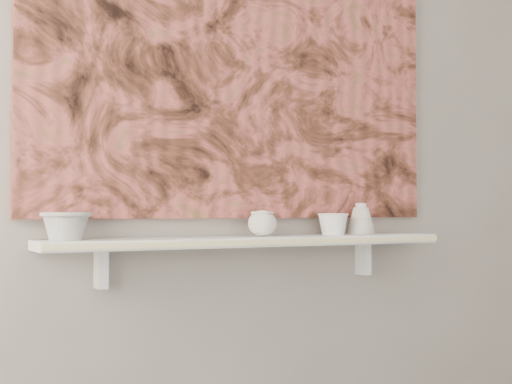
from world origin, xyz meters
TOP-DOWN VIEW (x-y plane):
  - wall_back at (0.00, 1.60)m, footprint 3.60×0.00m
  - shelf at (0.00, 1.51)m, footprint 1.40×0.18m
  - shelf_stripe at (0.00, 1.41)m, footprint 1.40×0.01m
  - bracket_left at (-0.49, 1.57)m, footprint 0.03×0.06m
  - bracket_right at (0.49, 1.57)m, footprint 0.03×0.06m
  - painting at (0.00, 1.59)m, footprint 1.50×0.02m
  - house_motif at (0.45, 1.57)m, footprint 0.09×0.00m
  - bowl_grey at (-0.61, 1.51)m, footprint 0.19×0.19m
  - cup_cream at (0.03, 1.51)m, footprint 0.12×0.12m
  - bell_vessel at (0.43, 1.51)m, footprint 0.11×0.11m
  - bowl_white at (0.31, 1.51)m, footprint 0.11×0.11m

SIDE VIEW (x-z plane):
  - bracket_left at x=-0.49m, z-range 0.78..0.90m
  - bracket_right at x=0.49m, z-range 0.78..0.90m
  - shelf at x=0.00m, z-range 0.90..0.93m
  - shelf_stripe at x=0.00m, z-range 0.91..0.92m
  - bowl_white at x=0.31m, z-range 0.93..1.01m
  - bowl_grey at x=-0.61m, z-range 0.93..1.01m
  - cup_cream at x=0.03m, z-range 0.93..1.02m
  - bell_vessel at x=0.43m, z-range 0.93..1.04m
  - house_motif at x=0.45m, z-range 1.19..1.27m
  - wall_back at x=0.00m, z-range -0.45..3.15m
  - painting at x=0.00m, z-range 0.99..2.09m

